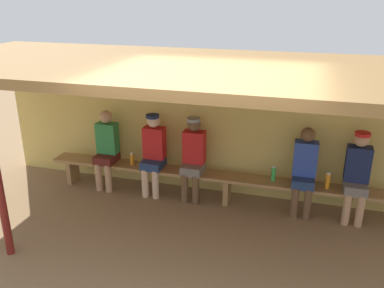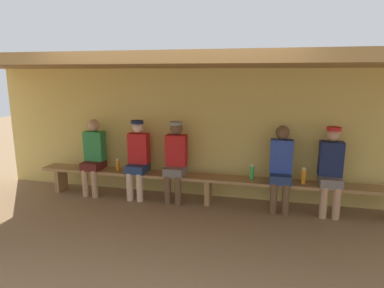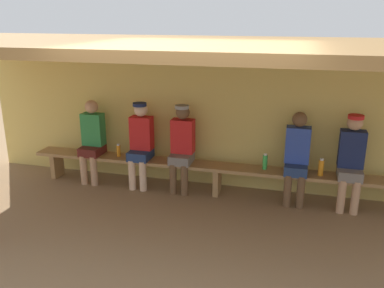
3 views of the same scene
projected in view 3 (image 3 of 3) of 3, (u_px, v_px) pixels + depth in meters
ground_plane at (191, 246)px, 4.88m from camera, size 24.00×24.00×0.00m
back_wall at (224, 117)px, 6.39m from camera, size 8.00×0.20×2.20m
dugout_roof at (206, 47)px, 4.84m from camera, size 8.00×2.80×0.12m
bench at (217, 170)px, 6.19m from camera, size 6.00×0.36×0.46m
player_rightmost at (351, 158)px, 5.63m from camera, size 0.34×0.42×1.34m
player_leftmost at (141, 141)px, 6.38m from camera, size 0.34×0.42×1.34m
player_near_post at (182, 144)px, 6.22m from camera, size 0.34×0.42×1.34m
player_in_white at (297, 155)px, 5.81m from camera, size 0.34×0.42×1.34m
player_shirtless_tan at (92, 138)px, 6.59m from camera, size 0.34×0.42×1.34m
water_bottle_orange at (265, 162)px, 5.99m from camera, size 0.07×0.07×0.24m
water_bottle_blue at (321, 167)px, 5.75m from camera, size 0.07×0.07×0.25m
water_bottle_green at (119, 151)px, 6.53m from camera, size 0.06×0.06×0.21m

